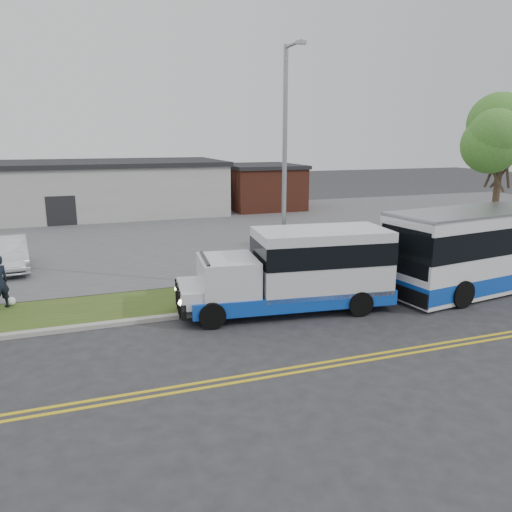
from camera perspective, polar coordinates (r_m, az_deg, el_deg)
name	(u,v)px	position (r m, az deg, el deg)	size (l,w,h in m)	color
ground	(234,323)	(17.39, -2.58, -7.62)	(140.00, 140.00, 0.00)	#28282B
lane_line_north	(274,371)	(14.06, 2.13, -12.95)	(70.00, 0.12, 0.01)	gold
lane_line_south	(279,375)	(13.81, 2.60, -13.47)	(70.00, 0.12, 0.01)	gold
curb	(225,310)	(18.36, -3.59, -6.23)	(80.00, 0.30, 0.15)	#9E9B93
verge	(212,297)	(20.01, -5.01, -4.64)	(80.00, 3.30, 0.10)	#344918
parking_lot	(158,233)	(33.45, -11.11, 2.54)	(80.00, 25.00, 0.10)	#4C4C4F
commercial_building	(62,189)	(42.75, -21.33, 7.11)	(25.40, 10.40, 4.35)	#9E9E99
brick_wing	(261,187)	(44.43, 0.60, 7.95)	(6.30, 7.30, 3.90)	brown
tree_east	(503,138)	(26.31, 26.36, 12.01)	(5.20, 5.20, 8.33)	#37231E
streetlight_near	(285,164)	(19.84, 3.36, 10.50)	(0.35, 1.53, 9.50)	gray
shuttle_bus	(301,268)	(18.29, 5.15, -1.34)	(8.01, 3.35, 2.99)	#0F3FAC
transit_bus	(509,245)	(24.05, 26.90, 1.12)	(12.51, 4.55, 3.39)	silver
parked_car_a	(9,253)	(26.36, -26.40, 0.27)	(1.64, 4.70, 1.55)	silver
grocery_bag_right	(11,301)	(20.86, -26.19, -4.66)	(0.32, 0.32, 0.32)	white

